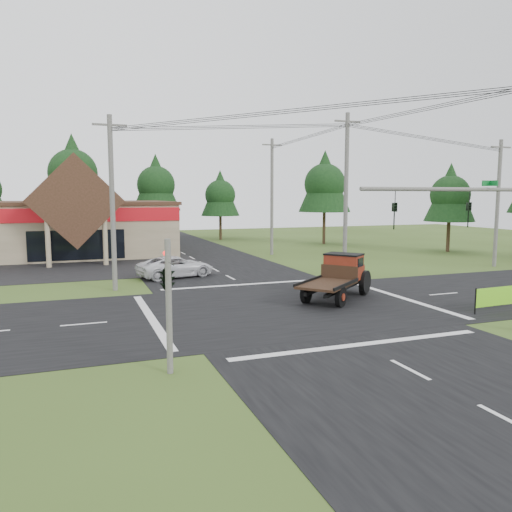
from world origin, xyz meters
name	(u,v)px	position (x,y,z in m)	size (l,w,h in m)	color
ground	(288,307)	(0.00, 0.00, 0.00)	(120.00, 120.00, 0.00)	#384B1B
road_ns	(288,307)	(0.00, 0.00, 0.01)	(12.00, 120.00, 0.02)	black
road_ew	(288,307)	(0.00, 0.00, 0.01)	(120.00, 12.00, 0.02)	black
parking_apron	(24,270)	(-14.00, 19.00, 0.01)	(28.00, 14.00, 0.02)	black
cvs_building	(12,227)	(-15.70, 29.57, 2.78)	(30.40, 18.20, 9.19)	gray
traffic_signal_mast	(494,228)	(5.82, -7.50, 4.43)	(8.12, 0.24, 7.00)	#595651
traffic_signal_corner	(167,266)	(-7.50, -7.32, 3.52)	(0.53, 2.48, 4.40)	#595651
utility_pole_nw	(112,202)	(-8.00, 8.00, 5.39)	(2.00, 0.30, 10.50)	#595651
utility_pole_ne	(346,194)	(8.00, 8.00, 5.89)	(2.00, 0.30, 11.50)	#595651
utility_pole_far	(498,202)	(22.00, 8.00, 5.24)	(2.00, 0.30, 10.20)	#595651
utility_pole_n	(272,196)	(8.00, 22.00, 5.74)	(2.00, 0.30, 11.20)	#595651
tree_row_c	(73,171)	(-10.00, 41.00, 8.72)	(7.28, 7.28, 13.13)	#332316
tree_row_d	(156,183)	(0.00, 42.00, 7.38)	(6.16, 6.16, 11.11)	#332316
tree_row_e	(220,194)	(8.00, 40.00, 6.03)	(5.04, 5.04, 9.09)	#332316
tree_side_ne	(325,182)	(18.00, 30.00, 7.38)	(6.16, 6.16, 11.11)	#332316
tree_side_e_near	(450,193)	(26.00, 18.00, 6.03)	(5.04, 5.04, 9.09)	#332316
antique_flatbed_truck	(336,277)	(3.32, 0.93, 1.25)	(2.29, 6.00, 2.51)	#5F1D0D
roadside_banner	(503,298)	(9.77, -4.50, 0.65)	(3.81, 0.11, 1.30)	#6FCD1B
white_pickup	(176,267)	(-3.55, 11.61, 0.75)	(2.50, 5.43, 1.51)	silver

